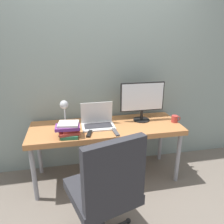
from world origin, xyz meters
TOP-DOWN VIEW (x-y plane):
  - ground_plane at (0.00, 0.00)m, footprint 12.00×12.00m
  - wall_back at (0.00, 0.70)m, footprint 8.00×0.05m
  - desk at (0.00, 0.32)m, footprint 1.77×0.63m
  - laptop at (-0.10, 0.34)m, footprint 0.37×0.26m
  - monitor at (0.46, 0.41)m, footprint 0.54×0.20m
  - desk_lamp at (-0.46, 0.35)m, footprint 0.11×0.23m
  - office_chair at (-0.17, -0.62)m, footprint 0.64×0.64m
  - book_stack at (-0.43, 0.13)m, footprint 0.26×0.22m
  - tv_remote at (0.07, 0.10)m, footprint 0.05×0.18m
  - media_remote at (-0.22, 0.12)m, footprint 0.09×0.16m
  - mug at (0.85, 0.27)m, footprint 0.12×0.08m
  - game_controller at (-0.48, 0.11)m, footprint 0.13×0.09m

SIDE VIEW (x-z plane):
  - ground_plane at x=0.00m, z-range 0.00..0.00m
  - office_chair at x=-0.17m, z-range 0.06..1.11m
  - desk at x=0.00m, z-range 0.29..0.99m
  - tv_remote at x=0.07m, z-range 0.70..0.72m
  - media_remote at x=-0.22m, z-range 0.70..0.72m
  - game_controller at x=-0.48m, z-range 0.70..0.74m
  - mug at x=0.85m, z-range 0.70..0.78m
  - laptop at x=-0.10m, z-range 0.62..0.89m
  - book_stack at x=-0.43m, z-range 0.70..0.85m
  - desk_lamp at x=-0.46m, z-range 0.76..1.10m
  - monitor at x=0.46m, z-range 0.73..1.21m
  - wall_back at x=0.00m, z-range 0.00..2.60m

